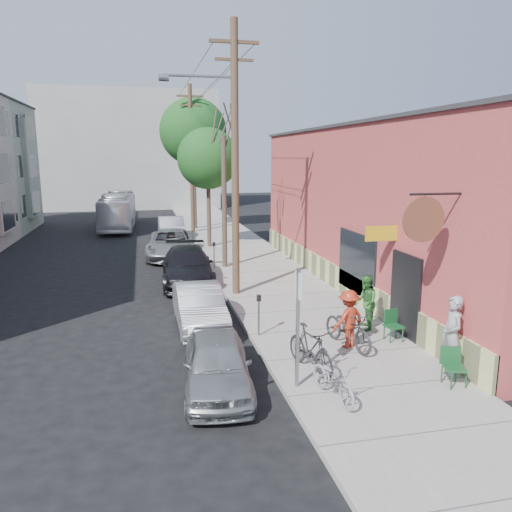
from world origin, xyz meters
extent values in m
plane|color=black|center=(0.00, 0.00, 0.00)|extent=(120.00, 120.00, 0.00)
cube|color=gray|center=(4.25, 11.00, 0.07)|extent=(4.50, 58.00, 0.15)
cube|color=#AD4040|center=(9.00, 5.00, 3.25)|extent=(5.00, 20.00, 6.50)
cube|color=#2B2B2D|center=(9.00, 5.00, 6.55)|extent=(5.20, 20.20, 0.12)
cube|color=#CBCD80|center=(6.48, 5.00, 0.55)|extent=(0.10, 20.00, 1.10)
cube|color=black|center=(6.47, -1.00, 1.30)|extent=(0.10, 1.60, 2.60)
cube|color=black|center=(6.47, 2.50, 1.60)|extent=(0.08, 3.00, 2.20)
cylinder|color=brown|center=(5.55, -3.20, 3.90)|extent=(1.10, 0.06, 1.10)
cube|color=gold|center=(6.00, -0.20, 3.10)|extent=(1.00, 0.08, 0.45)
cube|color=gray|center=(-9.25, 26.00, 4.50)|extent=(1.10, 3.20, 7.00)
cube|color=#9A9995|center=(-2.00, 42.00, 6.00)|extent=(18.00, 8.00, 12.00)
cube|color=slate|center=(2.35, -3.55, 1.55)|extent=(0.07, 0.07, 2.80)
cube|color=silver|center=(2.35, -3.55, 2.55)|extent=(0.02, 0.45, 0.60)
cylinder|color=slate|center=(2.25, -0.10, 0.70)|extent=(0.06, 0.06, 1.10)
cylinder|color=black|center=(2.25, -0.10, 1.30)|extent=(0.14, 0.14, 0.18)
cylinder|color=slate|center=(2.25, 9.27, 0.70)|extent=(0.06, 0.06, 1.10)
cylinder|color=black|center=(2.25, 9.27, 1.30)|extent=(0.14, 0.14, 0.18)
cylinder|color=#503A28|center=(2.45, 4.65, 5.15)|extent=(0.28, 0.28, 10.00)
cube|color=#503A28|center=(2.45, 4.65, 9.35)|extent=(1.80, 0.12, 0.12)
cube|color=#503A28|center=(2.45, 4.65, 8.75)|extent=(1.40, 0.10, 0.10)
cylinder|color=slate|center=(-0.05, 4.65, 8.05)|extent=(0.35, 0.24, 0.24)
cylinder|color=#503A28|center=(2.45, 21.26, 5.15)|extent=(0.28, 0.28, 10.00)
cube|color=#503A28|center=(2.45, 21.26, 9.35)|extent=(1.80, 0.12, 0.12)
cube|color=#503A28|center=(2.45, 21.26, 8.75)|extent=(1.40, 0.10, 0.10)
cylinder|color=#44392C|center=(2.80, 9.47, 3.22)|extent=(0.24, 0.24, 6.15)
cylinder|color=#44392C|center=(2.80, 15.18, 2.55)|extent=(0.24, 0.24, 4.80)
sphere|color=#1E551E|center=(2.80, 15.18, 5.25)|extent=(3.51, 3.51, 3.51)
cylinder|color=#44392C|center=(2.80, 23.01, 3.43)|extent=(0.24, 0.24, 6.56)
sphere|color=#1E551E|center=(2.80, 23.01, 7.12)|extent=(4.80, 4.80, 4.80)
imported|color=gray|center=(6.20, -3.72, 1.13)|extent=(0.59, 0.79, 1.97)
imported|color=#2F6F2C|center=(5.54, -0.31, 1.00)|extent=(0.86, 0.98, 1.69)
imported|color=maroon|center=(4.47, -1.53, 0.96)|extent=(1.20, 0.94, 1.63)
imported|color=black|center=(4.47, -1.53, 0.69)|extent=(1.17, 2.18, 1.09)
imported|color=black|center=(2.93, -2.78, 0.72)|extent=(1.01, 1.95, 1.13)
imported|color=gray|center=(2.94, -4.31, 0.59)|extent=(0.87, 1.76, 0.89)
imported|color=#929699|center=(0.57, -3.01, 0.65)|extent=(1.89, 3.93, 1.29)
imported|color=#B3B7BB|center=(0.66, 1.43, 0.67)|extent=(1.48, 4.11, 1.35)
imported|color=black|center=(0.80, 7.19, 0.76)|extent=(2.36, 5.31, 1.51)
imported|color=gray|center=(0.44, 13.00, 0.75)|extent=(2.99, 5.61, 1.50)
imported|color=#AEB0B6|center=(0.79, 18.74, 0.75)|extent=(1.63, 4.55, 1.49)
imported|color=white|center=(-2.81, 25.19, 1.33)|extent=(2.46, 9.61, 2.66)
camera|label=1|loc=(-0.94, -13.81, 5.37)|focal=35.00mm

